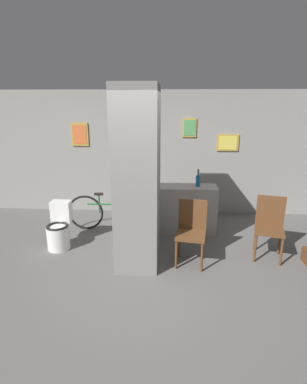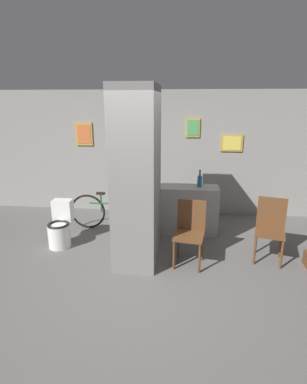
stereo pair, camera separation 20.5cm
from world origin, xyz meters
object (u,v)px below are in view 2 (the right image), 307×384
chair_by_doorway (270,227)px  bicycle (116,212)px  toilet (60,227)px  bottle_tall (200,181)px  chair_near_pillar (190,230)px

chair_by_doorway → bicycle: (-2.61, 0.85, -0.18)m
toilet → chair_by_doorway: size_ratio=0.78×
toilet → bottle_tall: bottle_tall is taller
toilet → chair_by_doorway: chair_by_doorway is taller
bicycle → chair_near_pillar: bearing=-38.3°
bottle_tall → bicycle: bearing=-179.1°
toilet → bottle_tall: (2.35, 0.77, 0.68)m
chair_near_pillar → bicycle: bearing=150.7°
chair_near_pillar → chair_by_doorway: 1.25m
bottle_tall → toilet: bearing=-161.9°
bicycle → toilet: bearing=-136.7°
chair_by_doorway → chair_near_pillar: bearing=-154.5°
chair_near_pillar → bicycle: 1.78m
chair_near_pillar → toilet: bearing=179.8°
chair_near_pillar → bottle_tall: bottle_tall is taller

